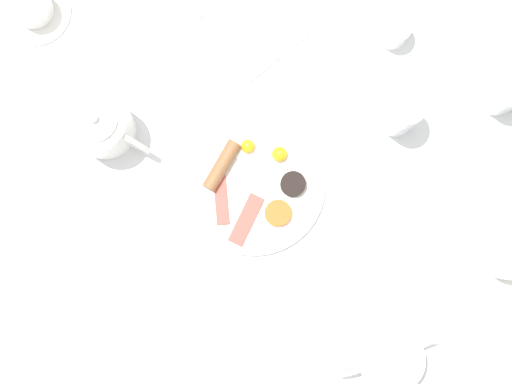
{
  "coord_description": "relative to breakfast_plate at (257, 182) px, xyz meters",
  "views": [
    {
      "loc": [
        -0.14,
        0.0,
        2.18
      ],
      "look_at": [
        0.0,
        0.0,
        0.8
      ],
      "focal_mm": 50.0,
      "sensor_mm": 36.0,
      "label": 1
    }
  ],
  "objects": [
    {
      "name": "fork_spare",
      "position": [
        0.26,
        -0.05,
        -0.01
      ],
      "size": [
        0.12,
        0.14,
        0.0
      ],
      "rotation": [
        0.0,
        0.0,
        3.81
      ],
      "color": "silver",
      "rests_on": "table"
    },
    {
      "name": "water_glass_short",
      "position": [
        0.12,
        -0.28,
        0.05
      ],
      "size": [
        0.07,
        0.07,
        0.13
      ],
      "color": "white",
      "rests_on": "table"
    },
    {
      "name": "teacup_with_saucer_right",
      "position": [
        -0.17,
        -0.48,
        0.02
      ],
      "size": [
        0.14,
        0.14,
        0.07
      ],
      "color": "white",
      "rests_on": "table"
    },
    {
      "name": "teacup_with_saucer_left",
      "position": [
        0.36,
        0.44,
        0.02
      ],
      "size": [
        0.14,
        0.14,
        0.07
      ],
      "color": "white",
      "rests_on": "table"
    },
    {
      "name": "teapot_far",
      "position": [
        -0.34,
        -0.24,
        0.05
      ],
      "size": [
        0.12,
        0.21,
        0.13
      ],
      "rotation": [
        0.0,
        0.0,
        5.01
      ],
      "color": "white",
      "rests_on": "table"
    },
    {
      "name": "breakfast_plate",
      "position": [
        0.0,
        0.0,
        0.0
      ],
      "size": [
        0.28,
        0.28,
        0.04
      ],
      "color": "white",
      "rests_on": "table"
    },
    {
      "name": "ground_plane",
      "position": [
        -0.02,
        0.0,
        -0.79
      ],
      "size": [
        8.0,
        8.0,
        0.0
      ],
      "primitive_type": "plane",
      "color": "#4C4742"
    },
    {
      "name": "fork_by_plate",
      "position": [
        -0.35,
        0.15,
        -0.01
      ],
      "size": [
        0.02,
        0.16,
        0.0
      ],
      "rotation": [
        0.0,
        0.0,
        3.12
      ],
      "color": "silver",
      "rests_on": "table"
    },
    {
      "name": "teapot_near",
      "position": [
        0.11,
        0.29,
        0.05
      ],
      "size": [
        0.12,
        0.19,
        0.13
      ],
      "rotation": [
        0.0,
        0.0,
        1.04
      ],
      "color": "white",
      "rests_on": "table"
    },
    {
      "name": "water_glass_tall",
      "position": [
        0.16,
        -0.49,
        0.05
      ],
      "size": [
        0.07,
        0.07,
        0.11
      ],
      "color": "white",
      "rests_on": "table"
    },
    {
      "name": "table",
      "position": [
        -0.02,
        0.0,
        -0.07
      ],
      "size": [
        1.09,
        1.21,
        0.78
      ],
      "color": "silver",
      "rests_on": "ground_plane"
    },
    {
      "name": "creamer_jug",
      "position": [
        0.3,
        -0.29,
        0.02
      ],
      "size": [
        0.09,
        0.06,
        0.07
      ],
      "color": "white",
      "rests_on": "table"
    }
  ]
}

